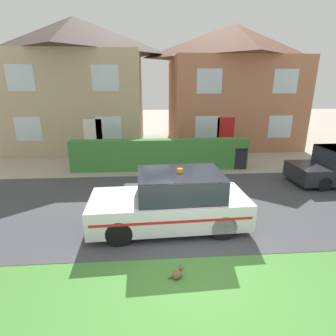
{
  "coord_description": "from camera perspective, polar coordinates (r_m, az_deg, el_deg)",
  "views": [
    {
      "loc": [
        -0.96,
        -4.45,
        3.82
      ],
      "look_at": [
        -0.32,
        4.34,
        1.05
      ],
      "focal_mm": 28.0,
      "sensor_mm": 36.0,
      "label": 1
    }
  ],
  "objects": [
    {
      "name": "house_right",
      "position": [
        18.73,
        13.5,
        17.1
      ],
      "size": [
        8.22,
        6.5,
        7.56
      ],
      "color": "#A86B4C",
      "rests_on": "ground"
    },
    {
      "name": "road_strip",
      "position": [
        8.97,
        2.39,
        -7.73
      ],
      "size": [
        28.0,
        5.87,
        0.01
      ],
      "primitive_type": "cube",
      "color": "#424247",
      "rests_on": "ground"
    },
    {
      "name": "wheelie_bin",
      "position": [
        13.14,
        15.19,
        2.26
      ],
      "size": [
        0.6,
        0.71,
        1.02
      ],
      "rotation": [
        0.0,
        0.0,
        -0.04
      ],
      "color": "black",
      "rests_on": "ground"
    },
    {
      "name": "garden_hedge",
      "position": [
        12.34,
        -1.7,
        2.93
      ],
      "size": [
        8.29,
        0.52,
        1.45
      ],
      "primitive_type": "cube",
      "color": "#3D7F38",
      "rests_on": "ground"
    },
    {
      "name": "ground_plane",
      "position": [
        5.94,
        6.63,
        -22.71
      ],
      "size": [
        80.0,
        80.0,
        0.0
      ],
      "primitive_type": "plane",
      "color": "#A89E8E"
    },
    {
      "name": "cat",
      "position": [
        5.84,
        2.24,
        -21.88
      ],
      "size": [
        0.35,
        0.26,
        0.3
      ],
      "rotation": [
        0.0,
        0.0,
        0.55
      ],
      "color": "brown",
      "rests_on": "ground"
    },
    {
      "name": "house_left",
      "position": [
        18.28,
        -18.77,
        17.01
      ],
      "size": [
        8.16,
        6.68,
        7.76
      ],
      "color": "tan",
      "rests_on": "ground"
    },
    {
      "name": "police_car",
      "position": [
        7.28,
        0.9,
        -7.29
      ],
      "size": [
        4.35,
        1.92,
        1.71
      ],
      "rotation": [
        0.0,
        0.0,
        3.18
      ],
      "color": "black",
      "rests_on": "road_strip"
    },
    {
      "name": "lawn_verge",
      "position": [
        5.58,
        7.64,
        -25.85
      ],
      "size": [
        28.0,
        2.33,
        0.01
      ],
      "primitive_type": "cube",
      "color": "#478438",
      "rests_on": "ground"
    }
  ]
}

